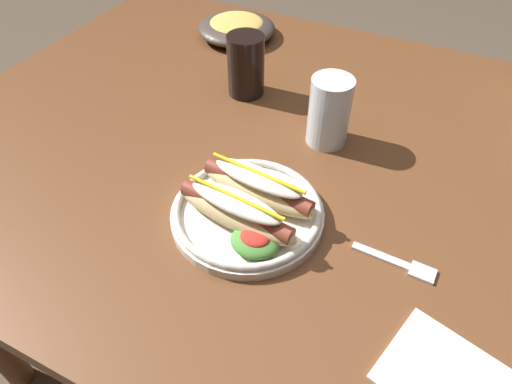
{
  "coord_description": "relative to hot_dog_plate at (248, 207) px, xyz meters",
  "views": [
    {
      "loc": [
        0.19,
        -0.61,
        1.27
      ],
      "look_at": [
        -0.03,
        -0.16,
        0.77
      ],
      "focal_mm": 31.8,
      "sensor_mm": 36.0,
      "label": 1
    }
  ],
  "objects": [
    {
      "name": "ground_plane",
      "position": [
        0.03,
        0.2,
        -0.77
      ],
      "size": [
        8.0,
        8.0,
        0.0
      ],
      "primitive_type": "plane",
      "color": "brown"
    },
    {
      "name": "soda_cup",
      "position": [
        -0.17,
        0.32,
        0.04
      ],
      "size": [
        0.08,
        0.08,
        0.13
      ],
      "primitive_type": "cylinder",
      "color": "black",
      "rests_on": "dining_table"
    },
    {
      "name": "fork",
      "position": [
        0.23,
        0.02,
        -0.02
      ],
      "size": [
        0.12,
        0.03,
        0.0
      ],
      "rotation": [
        0.0,
        0.0,
        -0.04
      ],
      "color": "silver",
      "rests_on": "dining_table"
    },
    {
      "name": "side_bowl",
      "position": [
        -0.3,
        0.54,
        -0.0
      ],
      "size": [
        0.19,
        0.19,
        0.05
      ],
      "color": "#423833",
      "rests_on": "dining_table"
    },
    {
      "name": "water_cup",
      "position": [
        0.04,
        0.24,
        0.04
      ],
      "size": [
        0.07,
        0.07,
        0.13
      ],
      "primitive_type": "cylinder",
      "color": "silver",
      "rests_on": "dining_table"
    },
    {
      "name": "hot_dog_plate",
      "position": [
        0.0,
        0.0,
        0.0
      ],
      "size": [
        0.24,
        0.24,
        0.08
      ],
      "color": "silver",
      "rests_on": "dining_table"
    },
    {
      "name": "dining_table",
      "position": [
        0.03,
        0.2,
        -0.11
      ],
      "size": [
        1.45,
        1.02,
        0.74
      ],
      "color": "brown",
      "rests_on": "ground_plane"
    },
    {
      "name": "napkin",
      "position": [
        0.31,
        -0.12,
        -0.02
      ],
      "size": [
        0.16,
        0.15,
        0.0
      ],
      "primitive_type": "cube",
      "rotation": [
        0.0,
        0.0,
        -0.27
      ],
      "color": "white",
      "rests_on": "dining_table"
    }
  ]
}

